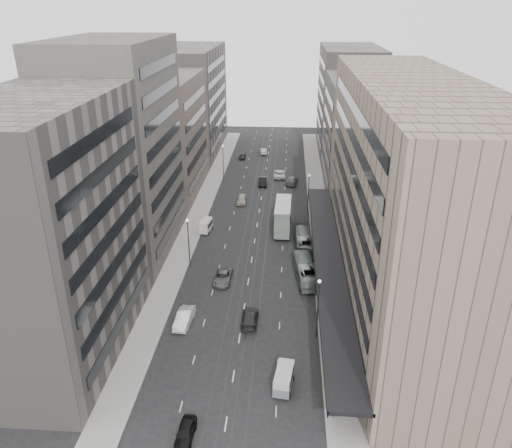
% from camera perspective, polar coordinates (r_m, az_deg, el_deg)
% --- Properties ---
extents(ground, '(220.00, 220.00, 0.00)m').
position_cam_1_polar(ground, '(69.45, -1.43, -9.94)').
color(ground, black).
rests_on(ground, ground).
extents(sidewalk_right, '(4.00, 125.00, 0.15)m').
position_cam_1_polar(sidewalk_right, '(102.61, 7.15, 1.71)').
color(sidewalk_right, gray).
rests_on(sidewalk_right, ground).
extents(sidewalk_left, '(4.00, 125.00, 0.15)m').
position_cam_1_polar(sidewalk_left, '(103.89, -6.18, 2.05)').
color(sidewalk_left, gray).
rests_on(sidewalk_left, ground).
extents(department_store, '(19.20, 60.00, 30.00)m').
position_cam_1_polar(department_store, '(71.32, 16.51, 3.48)').
color(department_store, gray).
rests_on(department_store, ground).
extents(building_right_mid, '(15.00, 28.00, 24.00)m').
position_cam_1_polar(building_right_mid, '(113.65, 11.96, 9.93)').
color(building_right_mid, '#48443E').
rests_on(building_right_mid, ground).
extents(building_right_far, '(15.00, 32.00, 28.00)m').
position_cam_1_polar(building_right_far, '(142.37, 10.50, 13.68)').
color(building_right_far, slate).
rests_on(building_right_far, ground).
extents(building_left_a, '(15.00, 28.00, 30.00)m').
position_cam_1_polar(building_left_a, '(61.06, -22.83, -0.92)').
color(building_left_a, slate).
rests_on(building_left_a, ground).
extents(building_left_b, '(15.00, 26.00, 34.00)m').
position_cam_1_polar(building_left_b, '(83.82, -15.30, 8.14)').
color(building_left_b, '#48443E').
rests_on(building_left_b, ground).
extents(building_left_c, '(15.00, 28.00, 25.00)m').
position_cam_1_polar(building_left_c, '(109.95, -10.69, 9.84)').
color(building_left_c, '#6D5F55').
rests_on(building_left_c, ground).
extents(building_left_d, '(15.00, 38.00, 28.00)m').
position_cam_1_polar(building_left_d, '(141.13, -7.51, 13.78)').
color(building_left_d, slate).
rests_on(building_left_d, ground).
extents(lamp_right_near, '(0.44, 0.44, 8.32)m').
position_cam_1_polar(lamp_right_near, '(62.32, 7.13, -8.81)').
color(lamp_right_near, '#262628').
rests_on(lamp_right_near, ground).
extents(lamp_right_far, '(0.44, 0.44, 8.32)m').
position_cam_1_polar(lamp_right_far, '(98.31, 6.03, 3.96)').
color(lamp_right_far, '#262628').
rests_on(lamp_right_far, ground).
extents(lamp_left_near, '(0.44, 0.44, 8.32)m').
position_cam_1_polar(lamp_left_near, '(78.51, -7.75, -1.51)').
color(lamp_left_near, '#262628').
rests_on(lamp_left_near, ground).
extents(lamp_left_far, '(0.44, 0.44, 8.32)m').
position_cam_1_polar(lamp_left_far, '(118.19, -3.78, 7.52)').
color(lamp_left_far, '#262628').
rests_on(lamp_left_far, ground).
extents(bus_near, '(3.62, 10.66, 2.91)m').
position_cam_1_polar(bus_near, '(76.66, 5.57, -5.23)').
color(bus_near, gray).
rests_on(bus_near, ground).
extents(bus_far, '(2.77, 10.15, 2.80)m').
position_cam_1_polar(bus_far, '(85.49, 5.42, -2.00)').
color(bus_far, '#909B93').
rests_on(bus_far, ground).
extents(double_decker, '(3.24, 9.98, 5.43)m').
position_cam_1_polar(double_decker, '(91.34, 3.09, 0.91)').
color(double_decker, slate).
rests_on(double_decker, ground).
extents(vw_microbus, '(2.41, 4.45, 2.29)m').
position_cam_1_polar(vw_microbus, '(57.05, 3.20, -17.18)').
color(vw_microbus, slate).
rests_on(vw_microbus, ground).
extents(panel_van, '(2.20, 3.85, 2.31)m').
position_cam_1_polar(panel_van, '(91.93, -5.74, -0.15)').
color(panel_van, beige).
rests_on(panel_van, ground).
extents(sedan_0, '(1.83, 4.22, 1.42)m').
position_cam_1_polar(sedan_0, '(52.79, -8.06, -22.52)').
color(sedan_0, black).
rests_on(sedan_0, ground).
extents(sedan_1, '(2.22, 5.35, 1.72)m').
position_cam_1_polar(sedan_1, '(67.27, -8.21, -10.59)').
color(sedan_1, white).
rests_on(sedan_1, ground).
extents(sedan_2, '(2.60, 5.41, 1.49)m').
position_cam_1_polar(sedan_2, '(75.90, -3.83, -6.10)').
color(sedan_2, '#565659').
rests_on(sedan_2, ground).
extents(sedan_3, '(2.18, 5.32, 1.54)m').
position_cam_1_polar(sedan_3, '(66.88, -0.69, -10.62)').
color(sedan_3, black).
rests_on(sedan_3, ground).
extents(sedan_4, '(2.05, 4.95, 1.68)m').
position_cam_1_polar(sedan_4, '(104.82, -1.64, 2.84)').
color(sedan_4, '#9D9382').
rests_on(sedan_4, ground).
extents(sedan_5, '(1.98, 5.24, 1.71)m').
position_cam_1_polar(sedan_5, '(115.45, 0.78, 4.90)').
color(sedan_5, black).
rests_on(sedan_5, ground).
extents(sedan_6, '(2.95, 6.15, 1.69)m').
position_cam_1_polar(sedan_6, '(120.86, 2.70, 5.76)').
color(sedan_6, silver).
rests_on(sedan_6, ground).
extents(sedan_7, '(3.04, 6.16, 1.72)m').
position_cam_1_polar(sedan_7, '(116.39, 4.09, 5.00)').
color(sedan_7, '#4F4F51').
rests_on(sedan_7, ground).
extents(sedan_8, '(1.78, 4.24, 1.43)m').
position_cam_1_polar(sedan_8, '(135.57, -1.56, 7.77)').
color(sedan_8, black).
rests_on(sedan_8, ground).
extents(sedan_9, '(2.14, 4.78, 1.52)m').
position_cam_1_polar(sedan_9, '(140.08, 0.84, 8.34)').
color(sedan_9, '#B7B098').
rests_on(sedan_9, ground).
extents(pedestrian, '(0.60, 0.41, 1.62)m').
position_cam_1_polar(pedestrian, '(54.51, 8.71, -20.33)').
color(pedestrian, black).
rests_on(pedestrian, sidewalk_right).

